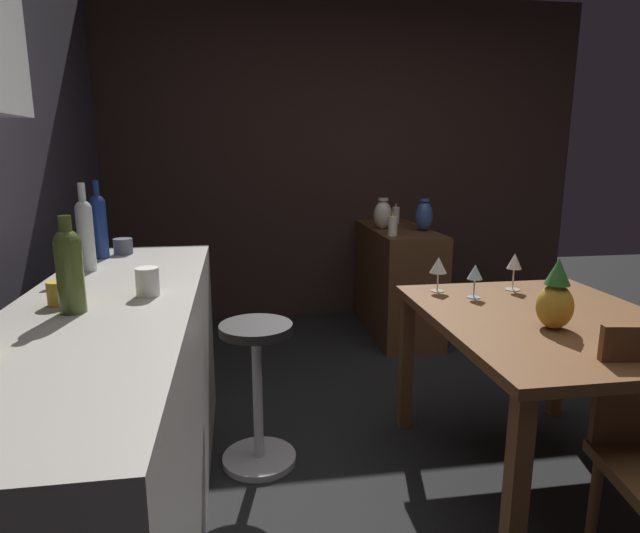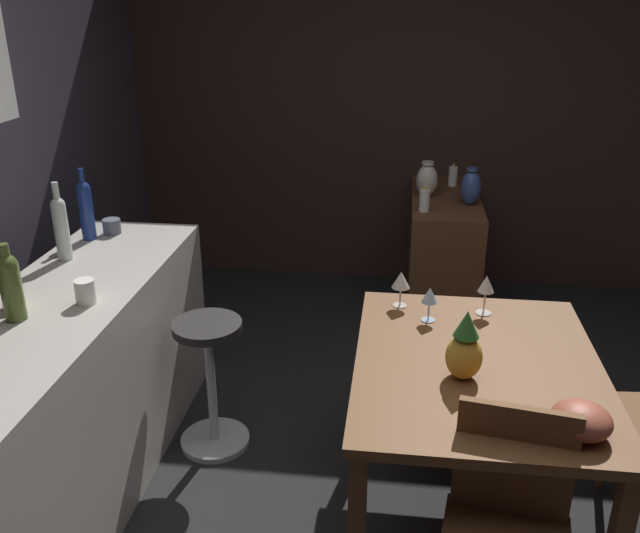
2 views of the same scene
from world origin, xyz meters
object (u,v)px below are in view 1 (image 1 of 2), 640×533
(vase_ceramic_blue, at_px, (424,216))
(wine_glass_center, at_px, (438,266))
(pillar_candle_short, at_px, (396,215))
(wine_bottle_clear, at_px, (85,232))
(wine_bottle_olive, at_px, (69,267))
(pillar_candle_tall, at_px, (393,226))
(wine_glass_right, at_px, (514,263))
(cup_mustard, at_px, (60,293))
(cup_slate, at_px, (123,246))
(wine_bottle_cobalt, at_px, (99,224))
(cup_white, at_px, (148,282))
(sideboard_cabinet, at_px, (396,280))
(bar_stool, at_px, (258,390))
(wine_glass_left, at_px, (475,273))
(vase_ceramic_ivory, at_px, (383,214))
(pineapple_centerpiece, at_px, (556,299))
(dining_table, at_px, (549,338))

(vase_ceramic_blue, bearing_deg, wine_glass_center, 163.09)
(wine_glass_center, xyz_separation_m, pillar_candle_short, (1.79, -0.33, 0.02))
(wine_glass_center, distance_m, wine_bottle_clear, 1.57)
(wine_bottle_olive, relative_size, pillar_candle_tall, 1.92)
(wine_bottle_olive, relative_size, wine_bottle_clear, 0.83)
(wine_glass_right, bearing_deg, cup_mustard, 104.96)
(wine_glass_right, distance_m, cup_slate, 1.90)
(wine_bottle_cobalt, distance_m, cup_white, 0.79)
(pillar_candle_short, bearing_deg, wine_bottle_clear, 133.84)
(sideboard_cabinet, height_order, wine_bottle_cobalt, wine_bottle_cobalt)
(bar_stool, xyz_separation_m, cup_mustard, (-0.41, 0.65, 0.59))
(cup_slate, relative_size, cup_mustard, 1.10)
(wine_glass_left, xyz_separation_m, cup_slate, (0.48, 1.61, 0.08))
(wine_glass_right, distance_m, pillar_candle_tall, 1.24)
(wine_bottle_olive, bearing_deg, vase_ceramic_ivory, -36.63)
(wine_bottle_clear, distance_m, cup_mustard, 0.53)
(pineapple_centerpiece, relative_size, cup_mustard, 2.37)
(wine_glass_center, bearing_deg, wine_glass_left, -136.81)
(wine_bottle_olive, bearing_deg, wine_glass_left, -72.32)
(wine_glass_right, bearing_deg, pillar_candle_tall, 11.29)
(wine_glass_left, height_order, cup_white, cup_white)
(wine_bottle_clear, height_order, cup_white, wine_bottle_clear)
(pineapple_centerpiece, relative_size, wine_bottle_cobalt, 0.74)
(sideboard_cabinet, bearing_deg, wine_glass_left, 174.82)
(sideboard_cabinet, xyz_separation_m, pillar_candle_short, (0.24, -0.06, 0.48))
(wine_bottle_clear, bearing_deg, wine_glass_left, -93.72)
(wine_glass_center, height_order, wine_bottle_clear, wine_bottle_clear)
(dining_table, relative_size, wine_bottle_olive, 3.88)
(sideboard_cabinet, relative_size, bar_stool, 1.66)
(wine_glass_center, bearing_deg, wine_bottle_olive, 113.59)
(cup_white, bearing_deg, cup_mustard, 104.93)
(pineapple_centerpiece, relative_size, cup_slate, 2.15)
(wine_bottle_cobalt, height_order, pillar_candle_short, wine_bottle_cobalt)
(wine_bottle_olive, bearing_deg, cup_white, -49.80)
(wine_glass_left, distance_m, cup_slate, 1.69)
(vase_ceramic_ivory, bearing_deg, dining_table, -175.40)
(pillar_candle_tall, bearing_deg, pineapple_centerpiece, -176.41)
(wine_glass_center, height_order, cup_white, cup_white)
(dining_table, relative_size, vase_ceramic_ivory, 5.15)
(dining_table, bearing_deg, wine_bottle_clear, 76.77)
(pillar_candle_short, xyz_separation_m, vase_ceramic_blue, (-0.44, -0.08, 0.04))
(cup_white, bearing_deg, wine_glass_center, -69.65)
(pineapple_centerpiece, height_order, vase_ceramic_ivory, vase_ceramic_ivory)
(dining_table, xyz_separation_m, sideboard_cabinet, (2.01, 0.03, -0.24))
(dining_table, xyz_separation_m, wine_bottle_clear, (0.44, 1.86, 0.41))
(wine_bottle_olive, bearing_deg, bar_stool, -48.95)
(wine_glass_center, distance_m, cup_white, 1.34)
(wine_glass_right, height_order, wine_bottle_cobalt, wine_bottle_cobalt)
(bar_stool, height_order, wine_glass_right, wine_glass_right)
(wine_bottle_clear, bearing_deg, vase_ceramic_blue, -55.02)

